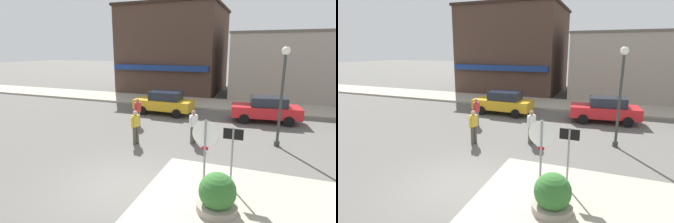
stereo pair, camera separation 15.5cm
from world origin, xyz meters
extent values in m
plane|color=#5B5954|center=(0.00, 0.00, 0.00)|extent=(160.00, 160.00, 0.00)
cube|color=#A89E8C|center=(4.05, -0.03, 0.07)|extent=(6.40, 4.80, 0.15)
cube|color=#A89E8C|center=(0.00, 13.87, 0.07)|extent=(80.00, 4.00, 0.15)
cylinder|color=gray|center=(2.50, 0.72, 1.15)|extent=(0.07, 0.07, 2.30)
cylinder|color=red|center=(2.50, 0.74, 1.87)|extent=(0.76, 0.01, 0.76)
cylinder|color=white|center=(2.50, 0.73, 1.87)|extent=(0.82, 0.01, 0.82)
cube|color=red|center=(2.50, 0.74, 1.39)|extent=(0.20, 0.01, 0.11)
cylinder|color=gray|center=(3.31, 0.93, 1.05)|extent=(0.06, 0.06, 2.10)
cube|color=black|center=(3.31, 0.94, 1.88)|extent=(0.60, 0.01, 0.34)
cube|color=white|center=(3.31, 0.95, 1.88)|extent=(0.54, 0.01, 0.29)
cube|color=black|center=(3.31, 0.95, 1.88)|extent=(0.34, 0.01, 0.08)
cylinder|color=gray|center=(3.13, -0.49, 0.17)|extent=(1.10, 1.10, 0.35)
sphere|color=#336B2D|center=(3.13, -0.49, 0.73)|extent=(1.00, 1.00, 1.00)
cylinder|color=#333833|center=(4.81, 5.69, 2.10)|extent=(0.12, 0.12, 4.20)
cylinder|color=#333833|center=(4.81, 5.69, 0.12)|extent=(0.24, 0.24, 0.24)
sphere|color=white|center=(4.81, 5.69, 4.31)|extent=(0.36, 0.36, 0.36)
cone|color=#333833|center=(4.81, 5.69, 4.45)|extent=(0.32, 0.32, 0.18)
cube|color=gold|center=(-2.37, 9.70, 0.67)|extent=(4.05, 1.81, 0.66)
cube|color=#1E232D|center=(-2.22, 9.69, 1.28)|extent=(2.12, 1.45, 0.56)
cylinder|color=black|center=(-3.63, 8.88, 0.30)|extent=(0.60, 0.20, 0.60)
cylinder|color=black|center=(-3.58, 10.58, 0.30)|extent=(0.60, 0.20, 0.60)
cylinder|color=black|center=(-1.15, 8.81, 0.30)|extent=(0.60, 0.20, 0.60)
cylinder|color=black|center=(-1.10, 10.51, 0.30)|extent=(0.60, 0.20, 0.60)
cube|color=red|center=(4.21, 9.94, 0.67)|extent=(4.16, 2.13, 0.66)
cube|color=#1E232D|center=(4.36, 9.96, 1.28)|extent=(2.22, 1.61, 0.56)
cylinder|color=black|center=(3.07, 8.96, 0.30)|extent=(0.62, 0.24, 0.60)
cylinder|color=black|center=(2.88, 10.65, 0.30)|extent=(0.62, 0.24, 0.60)
cylinder|color=black|center=(5.53, 9.23, 0.30)|extent=(0.62, 0.24, 0.60)
cylinder|color=black|center=(5.35, 10.92, 0.30)|extent=(0.62, 0.24, 0.60)
cylinder|color=#4C473D|center=(-1.42, 3.79, 0.42)|extent=(0.16, 0.16, 0.85)
cylinder|color=#4C473D|center=(-1.47, 3.61, 0.42)|extent=(0.16, 0.16, 0.85)
cube|color=gold|center=(-1.45, 3.70, 1.12)|extent=(0.32, 0.41, 0.54)
sphere|color=tan|center=(-1.45, 3.70, 1.50)|extent=(0.22, 0.22, 0.22)
cylinder|color=gold|center=(-1.38, 3.92, 1.07)|extent=(0.11, 0.11, 0.52)
cylinder|color=gold|center=(-1.52, 3.48, 1.07)|extent=(0.11, 0.11, 0.52)
cylinder|color=#4C473D|center=(1.04, 4.62, 0.42)|extent=(0.16, 0.16, 0.85)
cylinder|color=#4C473D|center=(1.12, 4.77, 0.42)|extent=(0.16, 0.16, 0.85)
cube|color=white|center=(1.08, 4.69, 1.12)|extent=(0.36, 0.42, 0.54)
sphere|color=#9E7051|center=(1.08, 4.69, 1.50)|extent=(0.22, 0.22, 0.22)
cylinder|color=white|center=(0.97, 4.49, 1.07)|extent=(0.12, 0.12, 0.52)
cylinder|color=white|center=(1.19, 4.90, 1.07)|extent=(0.12, 0.12, 0.52)
cylinder|color=gray|center=(-2.69, 6.49, 0.42)|extent=(0.16, 0.16, 0.85)
cylinder|color=gray|center=(-2.73, 6.31, 0.42)|extent=(0.16, 0.16, 0.85)
cube|color=#D13838|center=(-2.71, 6.40, 1.12)|extent=(0.29, 0.40, 0.54)
sphere|color=#9E7051|center=(-2.71, 6.40, 1.50)|extent=(0.22, 0.22, 0.22)
cylinder|color=#D13838|center=(-2.66, 6.62, 1.07)|extent=(0.11, 0.11, 0.52)
cylinder|color=#D13838|center=(-2.76, 6.17, 1.07)|extent=(0.11, 0.11, 0.52)
cube|color=#473328|center=(-5.20, 20.53, 4.18)|extent=(9.69, 9.34, 8.36)
cube|color=navy|center=(-5.20, 15.72, 2.70)|extent=(9.20, 0.40, 0.50)
cube|color=#2E211A|center=(-5.20, 20.53, 8.48)|extent=(9.98, 9.62, 0.24)
cube|color=#9E9384|center=(5.45, 19.02, 2.81)|extent=(8.69, 6.43, 5.62)
cube|color=#5E584F|center=(5.45, 19.02, 5.72)|extent=(8.87, 6.56, 0.20)
camera|label=1|loc=(4.09, -6.78, 4.37)|focal=28.00mm
camera|label=2|loc=(4.23, -6.73, 4.37)|focal=28.00mm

